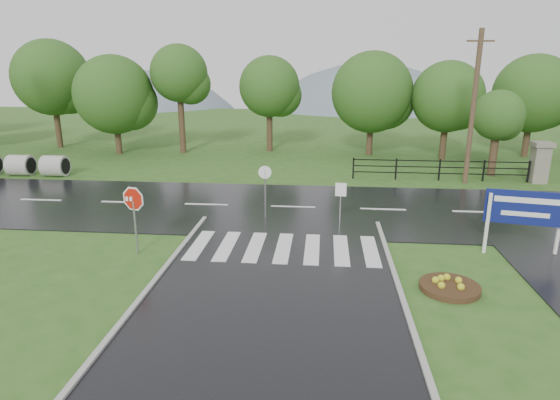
# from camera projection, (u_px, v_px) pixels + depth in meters

# --- Properties ---
(ground) EXTENTS (120.00, 120.00, 0.00)m
(ground) POSITION_uv_depth(u_px,v_px,m) (266.00, 325.00, 11.53)
(ground) COLOR #2E581D
(ground) RESTS_ON ground
(main_road) EXTENTS (90.00, 8.00, 0.04)m
(main_road) POSITION_uv_depth(u_px,v_px,m) (293.00, 208.00, 21.10)
(main_road) COLOR black
(main_road) RESTS_ON ground
(walkway) EXTENTS (2.20, 11.00, 0.04)m
(walkway) POSITION_uv_depth(u_px,v_px,m) (552.00, 271.00, 14.59)
(walkway) COLOR black
(walkway) RESTS_ON ground
(crosswalk) EXTENTS (6.50, 2.80, 0.02)m
(crosswalk) POSITION_uv_depth(u_px,v_px,m) (283.00, 248.00, 16.30)
(crosswalk) COLOR silver
(crosswalk) RESTS_ON ground
(pillar_west) EXTENTS (1.00, 1.00, 2.24)m
(pillar_west) POSITION_uv_depth(u_px,v_px,m) (540.00, 161.00, 25.34)
(pillar_west) COLOR gray
(pillar_west) RESTS_ON ground
(fence_west) EXTENTS (9.58, 0.08, 1.20)m
(fence_west) POSITION_uv_depth(u_px,v_px,m) (440.00, 168.00, 25.94)
(fence_west) COLOR black
(fence_west) RESTS_ON ground
(hills) EXTENTS (102.00, 48.00, 48.00)m
(hills) POSITION_uv_depth(u_px,v_px,m) (336.00, 202.00, 77.70)
(hills) COLOR slate
(hills) RESTS_ON ground
(treeline) EXTENTS (83.20, 5.20, 10.00)m
(treeline) POSITION_uv_depth(u_px,v_px,m) (319.00, 153.00, 34.40)
(treeline) COLOR #265219
(treeline) RESTS_ON ground
(culvert_pipes) EXTENTS (5.50, 1.20, 1.20)m
(culvert_pipes) POSITION_uv_depth(u_px,v_px,m) (21.00, 165.00, 27.19)
(culvert_pipes) COLOR #9E9B93
(culvert_pipes) RESTS_ON ground
(stop_sign) EXTENTS (1.07, 0.33, 2.50)m
(stop_sign) POSITION_uv_depth(u_px,v_px,m) (134.00, 204.00, 15.46)
(stop_sign) COLOR #939399
(stop_sign) RESTS_ON ground
(estate_billboard) EXTENTS (2.50, 0.54, 2.22)m
(estate_billboard) POSITION_uv_depth(u_px,v_px,m) (525.00, 211.00, 15.51)
(estate_billboard) COLOR silver
(estate_billboard) RESTS_ON ground
(flower_bed) EXTENTS (1.69, 1.69, 0.34)m
(flower_bed) POSITION_uv_depth(u_px,v_px,m) (450.00, 286.00, 13.31)
(flower_bed) COLOR #332111
(flower_bed) RESTS_ON ground
(reg_sign_small) EXTENTS (0.42, 0.07, 1.91)m
(reg_sign_small) POSITION_uv_depth(u_px,v_px,m) (341.00, 197.00, 17.80)
(reg_sign_small) COLOR #939399
(reg_sign_small) RESTS_ON ground
(reg_sign_round) EXTENTS (0.53, 0.07, 2.28)m
(reg_sign_round) POSITION_uv_depth(u_px,v_px,m) (265.00, 186.00, 19.09)
(reg_sign_round) COLOR #939399
(reg_sign_round) RESTS_ON ground
(utility_pole_east) EXTENTS (1.42, 0.29, 8.00)m
(utility_pole_east) POSITION_uv_depth(u_px,v_px,m) (473.00, 108.00, 24.42)
(utility_pole_east) COLOR #473523
(utility_pole_east) RESTS_ON ground
(entrance_tree_left) EXTENTS (2.83, 2.83, 4.91)m
(entrance_tree_left) POSITION_uv_depth(u_px,v_px,m) (498.00, 116.00, 26.32)
(entrance_tree_left) COLOR #3D2B1C
(entrance_tree_left) RESTS_ON ground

